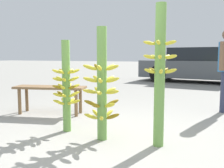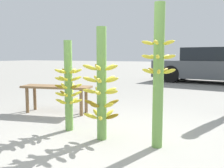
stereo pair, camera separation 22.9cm
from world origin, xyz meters
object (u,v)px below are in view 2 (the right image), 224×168
at_px(banana_stalk_left, 69,86).
at_px(banana_stalk_center, 102,87).
at_px(banana_stalk_right, 158,74).
at_px(parked_car, 213,66).
at_px(market_bench, 57,90).

height_order(banana_stalk_left, banana_stalk_center, banana_stalk_center).
bearing_deg(banana_stalk_left, banana_stalk_right, -4.21).
bearing_deg(banana_stalk_right, parked_car, 89.88).
distance_m(banana_stalk_center, banana_stalk_right, 0.74).
relative_size(banana_stalk_left, market_bench, 0.95).
bearing_deg(banana_stalk_center, parked_car, 84.66).
bearing_deg(banana_stalk_center, banana_stalk_left, 167.00).
relative_size(banana_stalk_center, banana_stalk_right, 0.86).
height_order(market_bench, parked_car, parked_car).
height_order(banana_stalk_left, market_bench, banana_stalk_left).
relative_size(market_bench, parked_car, 0.30).
relative_size(banana_stalk_left, banana_stalk_center, 0.90).
bearing_deg(banana_stalk_left, banana_stalk_center, -13.00).
bearing_deg(market_bench, banana_stalk_right, -35.47).
relative_size(banana_stalk_right, market_bench, 1.23).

